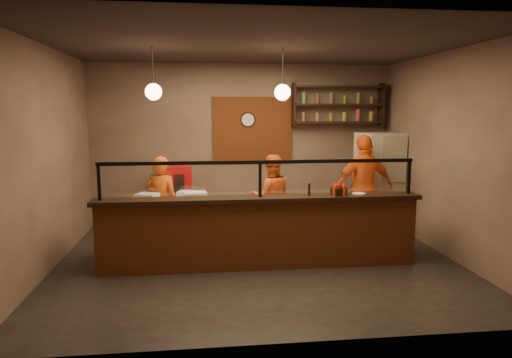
{
  "coord_description": "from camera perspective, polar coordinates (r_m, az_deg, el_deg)",
  "views": [
    {
      "loc": [
        -0.8,
        -6.66,
        2.28
      ],
      "look_at": [
        0.01,
        0.3,
        1.23
      ],
      "focal_mm": 32.0,
      "sensor_mm": 36.0,
      "label": 1
    }
  ],
  "objects": [
    {
      "name": "small_plate",
      "position": [
        6.9,
        12.74,
        -1.8
      ],
      "size": [
        0.19,
        0.19,
        0.01
      ],
      "primitive_type": "cylinder",
      "rotation": [
        0.0,
        0.0,
        0.01
      ],
      "color": "silver",
      "rests_on": "counter_ledge"
    },
    {
      "name": "wall_left",
      "position": [
        7.04,
        -24.85,
        2.21
      ],
      "size": [
        0.0,
        5.0,
        5.0
      ],
      "primitive_type": "plane",
      "rotation": [
        1.57,
        0.0,
        1.57
      ],
      "color": "#7C685B",
      "rests_on": "floor"
    },
    {
      "name": "red_cooler",
      "position": [
        8.98,
        -10.02,
        -2.27
      ],
      "size": [
        0.64,
        0.61,
        1.23
      ],
      "primitive_type": "cube",
      "rotation": [
        0.0,
        0.0,
        0.28
      ],
      "color": "#AD0B0D",
      "rests_on": "floor"
    },
    {
      "name": "wall_shelving",
      "position": [
        9.37,
        10.21,
        9.14
      ],
      "size": [
        1.84,
        0.28,
        0.85
      ],
      "color": "black",
      "rests_on": "wall_back"
    },
    {
      "name": "cook_right",
      "position": [
        8.36,
        13.36,
        -0.97
      ],
      "size": [
        1.13,
        0.56,
        1.86
      ],
      "primitive_type": "imported",
      "rotation": [
        0.0,
        0.0,
        3.24
      ],
      "color": "#EC5916",
      "rests_on": "floor"
    },
    {
      "name": "pepper_mill",
      "position": [
        6.65,
        6.65,
        -1.3
      ],
      "size": [
        0.04,
        0.04,
        0.18
      ],
      "primitive_type": "cylinder",
      "rotation": [
        0.0,
        0.0,
        -0.06
      ],
      "color": "black",
      "rests_on": "counter_ledge"
    },
    {
      "name": "brick_patch",
      "position": [
        9.19,
        -0.41,
        6.17
      ],
      "size": [
        1.6,
        0.04,
        1.3
      ],
      "primitive_type": "cube",
      "color": "#974620",
      "rests_on": "wall_back"
    },
    {
      "name": "condiment_caddy",
      "position": [
        6.74,
        10.28,
        -1.55
      ],
      "size": [
        0.23,
        0.21,
        0.11
      ],
      "primitive_type": "cube",
      "rotation": [
        0.0,
        0.0,
        0.33
      ],
      "color": "black",
      "rests_on": "counter_ledge"
    },
    {
      "name": "cook_left",
      "position": [
        7.65,
        -11.68,
        -2.96
      ],
      "size": [
        0.67,
        0.56,
        1.56
      ],
      "primitive_type": "imported",
      "rotation": [
        0.0,
        0.0,
        2.75
      ],
      "color": "#C95213",
      "rests_on": "floor"
    },
    {
      "name": "wall_right",
      "position": [
        7.7,
        22.99,
        2.79
      ],
      "size": [
        0.0,
        5.0,
        5.0
      ],
      "primitive_type": "plane",
      "rotation": [
        1.57,
        0.0,
        -1.57
      ],
      "color": "#7C685B",
      "rests_on": "floor"
    },
    {
      "name": "wall_front",
      "position": [
        4.29,
        4.21,
        -0.59
      ],
      "size": [
        6.0,
        0.0,
        6.0
      ],
      "primitive_type": "plane",
      "rotation": [
        -1.57,
        0.0,
        0.0
      ],
      "color": "#7C685B",
      "rests_on": "floor"
    },
    {
      "name": "counter_ledge",
      "position": [
        6.53,
        0.51,
        -2.5
      ],
      "size": [
        4.7,
        0.37,
        0.06
      ],
      "primitive_type": "cube",
      "color": "black",
      "rests_on": "service_counter"
    },
    {
      "name": "sneeze_guard",
      "position": [
        6.47,
        0.51,
        0.46
      ],
      "size": [
        4.5,
        0.05,
        0.52
      ],
      "color": "white",
      "rests_on": "counter_ledge"
    },
    {
      "name": "prep_tub_a",
      "position": [
        7.03,
        -13.43,
        -2.39
      ],
      "size": [
        0.37,
        0.34,
        0.15
      ],
      "primitive_type": "cube",
      "rotation": [
        0.0,
        0.0,
        -0.38
      ],
      "color": "silver",
      "rests_on": "worktop"
    },
    {
      "name": "rolling_pin",
      "position": [
        7.2,
        -16.26,
        -2.59
      ],
      "size": [
        0.35,
        0.29,
        0.07
      ],
      "primitive_type": "cylinder",
      "rotation": [
        0.0,
        1.57,
        0.65
      ],
      "color": "yellow",
      "rests_on": "worktop"
    },
    {
      "name": "fridge",
      "position": [
        9.19,
        15.13,
        -0.22
      ],
      "size": [
        0.85,
        0.81,
        1.86
      ],
      "primitive_type": "cube",
      "rotation": [
        0.0,
        0.0,
        0.12
      ],
      "color": "beige",
      "rests_on": "floor"
    },
    {
      "name": "worktop_cabinet",
      "position": [
        7.15,
        -0.0,
        -6.5
      ],
      "size": [
        4.6,
        0.75,
        0.85
      ],
      "primitive_type": "cube",
      "color": "gray",
      "rests_on": "floor"
    },
    {
      "name": "pizza_dough",
      "position": [
        7.0,
        -2.28,
        -2.78
      ],
      "size": [
        0.52,
        0.52,
        0.01
      ],
      "primitive_type": "cylinder",
      "rotation": [
        0.0,
        0.0,
        -0.14
      ],
      "color": "beige",
      "rests_on": "worktop"
    },
    {
      "name": "prep_tub_c",
      "position": [
        6.92,
        -7.62,
        -2.33
      ],
      "size": [
        0.37,
        0.31,
        0.17
      ],
      "primitive_type": "cube",
      "rotation": [
        0.0,
        0.0,
        0.14
      ],
      "color": "white",
      "rests_on": "worktop"
    },
    {
      "name": "service_counter",
      "position": [
        6.65,
        0.5,
        -6.99
      ],
      "size": [
        4.6,
        0.25,
        1.0
      ],
      "primitive_type": "cube",
      "color": "#974620",
      "rests_on": "floor"
    },
    {
      "name": "worktop",
      "position": [
        7.04,
        -0.0,
        -2.96
      ],
      "size": [
        4.6,
        0.75,
        0.05
      ],
      "primitive_type": "cube",
      "color": "white",
      "rests_on": "worktop_cabinet"
    },
    {
      "name": "wall_clock",
      "position": [
        9.16,
        -1.04,
        7.41
      ],
      "size": [
        0.3,
        0.04,
        0.3
      ],
      "primitive_type": "cylinder",
      "rotation": [
        1.57,
        0.0,
        0.0
      ],
      "color": "black",
      "rests_on": "wall_back"
    },
    {
      "name": "ceiling",
      "position": [
        6.77,
        0.2,
        16.36
      ],
      "size": [
        6.0,
        6.0,
        0.0
      ],
      "primitive_type": "plane",
      "rotation": [
        3.14,
        0.0,
        0.0
      ],
      "color": "#342B28",
      "rests_on": "wall_back"
    },
    {
      "name": "floor",
      "position": [
        7.08,
        0.19,
        -10.24
      ],
      "size": [
        6.0,
        6.0,
        0.0
      ],
      "primitive_type": "plane",
      "color": "black",
      "rests_on": "ground"
    },
    {
      "name": "cook_mid",
      "position": [
        8.1,
        1.92,
        -2.28
      ],
      "size": [
        0.76,
        0.6,
        1.52
      ],
      "primitive_type": "imported",
      "rotation": [
        0.0,
        0.0,
        3.17
      ],
      "color": "#E75815",
      "rests_on": "floor"
    },
    {
      "name": "pendant_right",
      "position": [
        6.97,
        3.33,
        10.77
      ],
      "size": [
        0.24,
        0.24,
        0.77
      ],
      "color": "black",
      "rests_on": "ceiling"
    },
    {
      "name": "wall_back",
      "position": [
        9.22,
        -1.67,
        4.3
      ],
      "size": [
        6.0,
        0.0,
        6.0
      ],
      "primitive_type": "plane",
      "rotation": [
        1.57,
        0.0,
        0.0
      ],
      "color": "#7C685B",
      "rests_on": "floor"
    },
    {
      "name": "prep_tub_b",
      "position": [
        7.18,
        -8.6,
        -2.07
      ],
      "size": [
        0.33,
        0.29,
        0.14
      ],
      "primitive_type": "cube",
      "rotation": [
        0.0,
        0.0,
        -0.3
      ],
      "color": "silver",
      "rests_on": "worktop"
    },
    {
      "name": "pendant_left",
      "position": [
        6.9,
        -12.7,
        10.6
      ],
      "size": [
        0.24,
        0.24,
        0.77
      ],
      "color": "black",
      "rests_on": "ceiling"
    }
  ]
}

